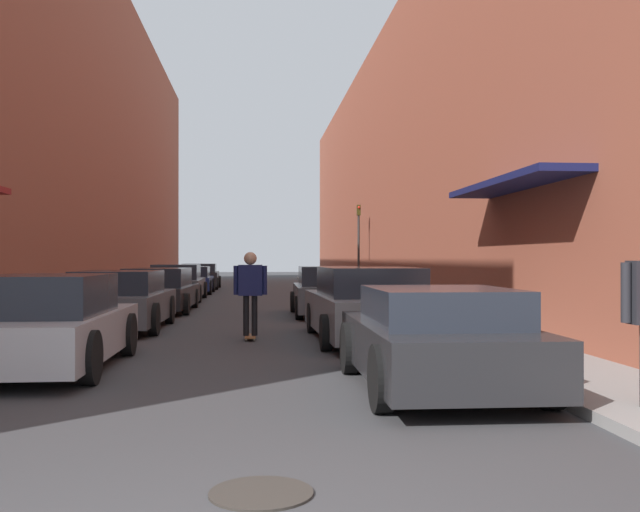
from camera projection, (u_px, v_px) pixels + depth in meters
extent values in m
plane|color=#38383A|center=(243.00, 305.00, 23.77)|extent=(112.84, 112.84, 0.00)
cube|color=gray|center=(133.00, 296.00, 28.47)|extent=(1.80, 51.29, 0.12)
cube|color=gray|center=(355.00, 295.00, 29.28)|extent=(1.80, 51.29, 0.12)
cube|color=brown|center=(58.00, 126.00, 28.22)|extent=(4.00, 51.29, 13.62)
cube|color=brown|center=(424.00, 168.00, 29.56)|extent=(4.00, 51.29, 10.63)
cube|color=#141947|center=(513.00, 184.00, 12.74)|extent=(1.00, 4.80, 0.12)
cube|color=#B7B7BC|center=(51.00, 335.00, 10.03)|extent=(1.73, 4.30, 0.60)
cube|color=#232833|center=(46.00, 295.00, 9.82)|extent=(1.52, 2.24, 0.55)
cylinder|color=black|center=(20.00, 336.00, 11.28)|extent=(0.18, 0.68, 0.68)
cylinder|color=black|center=(128.00, 335.00, 11.44)|extent=(0.18, 0.68, 0.68)
cylinder|color=black|center=(90.00, 358.00, 8.79)|extent=(0.18, 0.68, 0.68)
cube|color=#515459|center=(121.00, 307.00, 15.60)|extent=(1.93, 4.36, 0.62)
cube|color=#232833|center=(119.00, 282.00, 15.39)|extent=(1.67, 2.28, 0.49)
cylinder|color=black|center=(92.00, 310.00, 16.86)|extent=(0.18, 0.67, 0.67)
cylinder|color=black|center=(170.00, 310.00, 17.02)|extent=(0.18, 0.67, 0.67)
cylinder|color=black|center=(61.00, 320.00, 14.18)|extent=(0.18, 0.67, 0.67)
cylinder|color=black|center=(154.00, 319.00, 14.35)|extent=(0.18, 0.67, 0.67)
cube|color=#232326|center=(159.00, 296.00, 20.90)|extent=(2.01, 4.80, 0.58)
cube|color=#232833|center=(158.00, 277.00, 20.66)|extent=(1.72, 2.51, 0.53)
cylinder|color=black|center=(136.00, 299.00, 22.28)|extent=(0.18, 0.61, 0.61)
cylinder|color=black|center=(195.00, 298.00, 22.45)|extent=(0.18, 0.61, 0.61)
cylinder|color=black|center=(118.00, 305.00, 19.35)|extent=(0.18, 0.61, 0.61)
cylinder|color=black|center=(186.00, 304.00, 19.52)|extent=(0.18, 0.61, 0.61)
cube|color=#515459|center=(177.00, 287.00, 26.41)|extent=(1.91, 4.73, 0.62)
cube|color=#232833|center=(177.00, 272.00, 26.18)|extent=(1.65, 2.47, 0.54)
cylinder|color=black|center=(158.00, 290.00, 27.78)|extent=(0.18, 0.64, 0.64)
cylinder|color=black|center=(204.00, 290.00, 27.94)|extent=(0.18, 0.64, 0.64)
cylinder|color=black|center=(147.00, 294.00, 24.88)|extent=(0.18, 0.64, 0.64)
cylinder|color=black|center=(199.00, 294.00, 25.04)|extent=(0.18, 0.64, 0.64)
cube|color=navy|center=(190.00, 283.00, 31.61)|extent=(1.95, 3.99, 0.56)
cube|color=#232833|center=(189.00, 272.00, 31.42)|extent=(1.71, 2.08, 0.46)
cylinder|color=black|center=(172.00, 285.00, 32.75)|extent=(0.18, 0.63, 0.63)
cylinder|color=black|center=(213.00, 285.00, 32.93)|extent=(0.18, 0.63, 0.63)
cylinder|color=black|center=(165.00, 288.00, 30.30)|extent=(0.18, 0.63, 0.63)
cylinder|color=black|center=(209.00, 287.00, 30.47)|extent=(0.18, 0.63, 0.63)
cube|color=#232326|center=(200.00, 279.00, 36.50)|extent=(1.98, 4.36, 0.70)
cube|color=#232833|center=(199.00, 268.00, 36.28)|extent=(1.70, 2.28, 0.42)
cylinder|color=black|center=(184.00, 282.00, 37.74)|extent=(0.18, 0.62, 0.62)
cylinder|color=black|center=(219.00, 282.00, 37.91)|extent=(0.18, 0.62, 0.62)
cylinder|color=black|center=(179.00, 284.00, 35.08)|extent=(0.18, 0.62, 0.62)
cylinder|color=black|center=(216.00, 283.00, 35.25)|extent=(0.18, 0.62, 0.62)
cube|color=#232326|center=(436.00, 348.00, 8.53)|extent=(1.85, 3.99, 0.60)
cube|color=#232833|center=(440.00, 306.00, 8.33)|extent=(1.61, 2.08, 0.43)
cylinder|color=black|center=(349.00, 348.00, 9.68)|extent=(0.18, 0.70, 0.70)
cylinder|color=black|center=(476.00, 347.00, 9.84)|extent=(0.18, 0.70, 0.70)
cylinder|color=black|center=(381.00, 379.00, 7.22)|extent=(0.18, 0.70, 0.70)
cylinder|color=black|center=(550.00, 376.00, 7.38)|extent=(0.18, 0.70, 0.70)
cube|color=gray|center=(367.00, 313.00, 13.58)|extent=(2.03, 4.82, 0.70)
cube|color=#232833|center=(369.00, 281.00, 13.34)|extent=(1.74, 2.53, 0.53)
cylinder|color=black|center=(312.00, 318.00, 14.97)|extent=(0.18, 0.62, 0.62)
cylinder|color=black|center=(399.00, 317.00, 15.14)|extent=(0.18, 0.62, 0.62)
cylinder|color=black|center=(326.00, 333.00, 12.02)|extent=(0.18, 0.62, 0.62)
cylinder|color=black|center=(434.00, 332.00, 12.19)|extent=(0.18, 0.62, 0.62)
cube|color=#515459|center=(330.00, 297.00, 19.46)|extent=(1.98, 3.99, 0.67)
cube|color=#232833|center=(331.00, 276.00, 19.26)|extent=(1.71, 2.09, 0.51)
cylinder|color=black|center=(294.00, 302.00, 20.59)|extent=(0.18, 0.61, 0.61)
cylinder|color=black|center=(357.00, 301.00, 20.76)|extent=(0.18, 0.61, 0.61)
cylinder|color=black|center=(299.00, 308.00, 18.15)|extent=(0.18, 0.61, 0.61)
cylinder|color=black|center=(371.00, 307.00, 18.32)|extent=(0.18, 0.61, 0.61)
cube|color=brown|center=(250.00, 336.00, 13.73)|extent=(0.20, 0.78, 0.02)
cylinder|color=beige|center=(246.00, 337.00, 13.97)|extent=(0.03, 0.06, 0.06)
cylinder|color=beige|center=(254.00, 337.00, 13.99)|extent=(0.03, 0.06, 0.06)
cylinder|color=beige|center=(246.00, 340.00, 13.47)|extent=(0.03, 0.06, 0.06)
cylinder|color=beige|center=(254.00, 339.00, 13.49)|extent=(0.03, 0.06, 0.06)
cylinder|color=black|center=(246.00, 316.00, 13.72)|extent=(0.12, 0.12, 0.77)
cylinder|color=black|center=(255.00, 316.00, 13.74)|extent=(0.12, 0.12, 0.77)
cube|color=#191E4C|center=(250.00, 280.00, 13.73)|extent=(0.46, 0.21, 0.59)
sphere|color=tan|center=(250.00, 258.00, 13.73)|extent=(0.25, 0.25, 0.25)
cylinder|color=#191E4C|center=(236.00, 280.00, 13.71)|extent=(0.09, 0.09, 0.56)
cylinder|color=#191E4C|center=(265.00, 280.00, 13.76)|extent=(0.09, 0.09, 0.56)
cylinder|color=#332D28|center=(261.00, 493.00, 4.73)|extent=(0.70, 0.70, 0.02)
cylinder|color=#2D2D2D|center=(359.00, 248.00, 30.64)|extent=(0.10, 0.10, 3.74)
cube|color=#332D0F|center=(359.00, 210.00, 30.65)|extent=(0.16, 0.16, 0.45)
sphere|color=red|center=(359.00, 207.00, 30.56)|extent=(0.11, 0.11, 0.11)
cylinder|color=#232328|center=(626.00, 293.00, 6.91)|extent=(0.10, 0.10, 0.58)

